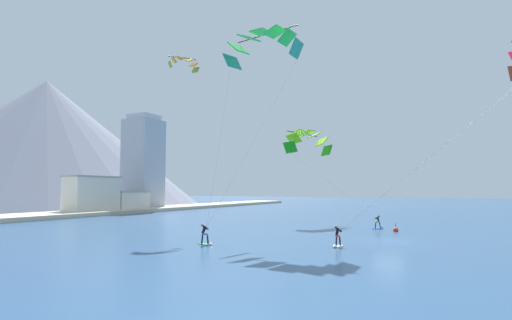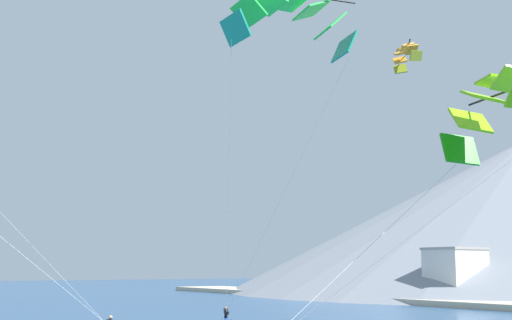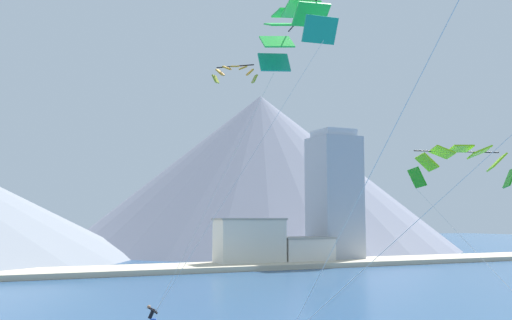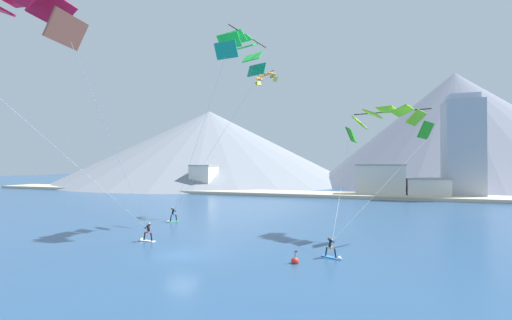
% 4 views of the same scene
% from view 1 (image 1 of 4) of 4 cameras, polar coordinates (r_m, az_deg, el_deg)
% --- Properties ---
extents(ground_plane, '(400.00, 400.00, 0.00)m').
position_cam_1_polar(ground_plane, '(37.48, 18.38, -10.94)').
color(ground_plane, navy).
extents(kitesurfer_near_lead, '(1.77, 0.61, 1.78)m').
position_cam_1_polar(kitesurfer_near_lead, '(32.60, 11.49, -11.17)').
color(kitesurfer_near_lead, white).
rests_on(kitesurfer_near_lead, ground).
extents(kitesurfer_near_trail, '(1.73, 1.15, 1.64)m').
position_cam_1_polar(kitesurfer_near_trail, '(48.85, 17.19, -8.84)').
color(kitesurfer_near_trail, '#337FDB').
rests_on(kitesurfer_near_trail, ground).
extents(kitesurfer_mid_center, '(1.01, 1.77, 1.80)m').
position_cam_1_polar(kitesurfer_mid_center, '(33.44, -7.17, -10.99)').
color(kitesurfer_mid_center, '#33B266').
rests_on(kitesurfer_mid_center, ground).
extents(parafoil_kite_near_trail, '(8.36, 12.01, 11.44)m').
position_cam_1_polar(parafoil_kite_near_trail, '(55.65, 7.44, 2.87)').
color(parafoil_kite_near_trail, '#15930E').
extents(parafoil_kite_mid_center, '(10.84, 8.90, 19.91)m').
position_cam_1_polar(parafoil_kite_mid_center, '(43.82, 0.87, 16.35)').
color(parafoil_kite_mid_center, '#159574').
extents(parafoil_kite_distant_high_outer, '(3.73, 2.45, 1.60)m').
position_cam_1_polar(parafoil_kite_distant_high_outer, '(48.42, -10.27, 13.61)').
color(parafoil_kite_distant_high_outer, '#91A123').
extents(race_marker_buoy, '(0.56, 0.56, 1.02)m').
position_cam_1_polar(race_marker_buoy, '(46.16, 19.33, -9.42)').
color(race_marker_buoy, red).
rests_on(race_marker_buoy, ground).
extents(shoreline_strip, '(180.00, 10.00, 0.70)m').
position_cam_1_polar(shoreline_strip, '(69.60, -31.51, -7.05)').
color(shoreline_strip, beige).
rests_on(shoreline_strip, ground).
extents(shore_building_harbour_front, '(8.37, 5.83, 4.21)m').
position_cam_1_polar(shore_building_harbour_front, '(86.84, -18.05, -5.62)').
color(shore_building_harbour_front, silver).
rests_on(shore_building_harbour_front, ground).
extents(shore_building_promenade_mid, '(10.27, 4.44, 7.05)m').
position_cam_1_polar(shore_building_promenade_mid, '(79.96, -22.39, -4.62)').
color(shore_building_promenade_mid, silver).
rests_on(shore_building_promenade_mid, ground).
extents(highrise_tower, '(7.00, 7.00, 21.39)m').
position_cam_1_polar(highrise_tower, '(93.31, -15.82, -0.41)').
color(highrise_tower, '#A8ADB7').
rests_on(highrise_tower, ground).
extents(mountain_peak_central_summit, '(91.33, 91.33, 37.11)m').
position_cam_1_polar(mountain_peak_central_summit, '(134.06, -28.00, 2.27)').
color(mountain_peak_central_summit, gray).
rests_on(mountain_peak_central_summit, ground).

